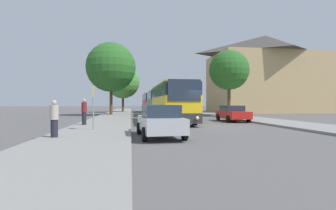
{
  "coord_description": "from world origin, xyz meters",
  "views": [
    {
      "loc": [
        -5.02,
        -17.36,
        1.62
      ],
      "look_at": [
        -0.72,
        12.86,
        1.45
      ],
      "focal_mm": 28.0,
      "sensor_mm": 36.0,
      "label": 1
    }
  ],
  "objects_px": {
    "parked_car_right_near": "(232,113)",
    "bus_stop_sign": "(93,102)",
    "bus_rear": "(150,102)",
    "parked_car_left_curb": "(160,121)",
    "bus_middle": "(158,103)",
    "pedestrian_waiting_near": "(84,112)",
    "pedestrian_waiting_far": "(54,119)",
    "tree_right_near": "(229,70)",
    "tree_left_near": "(123,82)",
    "bus_front": "(172,102)",
    "tree_left_far": "(111,67)"
  },
  "relations": [
    {
      "from": "parked_car_left_curb",
      "to": "bus_stop_sign",
      "type": "xyz_separation_m",
      "value": [
        -3.46,
        2.54,
        0.89
      ]
    },
    {
      "from": "pedestrian_waiting_far",
      "to": "tree_right_near",
      "type": "height_order",
      "value": "tree_right_near"
    },
    {
      "from": "parked_car_left_curb",
      "to": "bus_front",
      "type": "bearing_deg",
      "value": 74.67
    },
    {
      "from": "pedestrian_waiting_far",
      "to": "tree_right_near",
      "type": "bearing_deg",
      "value": -0.66
    },
    {
      "from": "parked_car_left_curb",
      "to": "tree_right_near",
      "type": "relative_size",
      "value": 0.55
    },
    {
      "from": "bus_middle",
      "to": "parked_car_left_curb",
      "type": "relative_size",
      "value": 2.51
    },
    {
      "from": "parked_car_right_near",
      "to": "bus_rear",
      "type": "bearing_deg",
      "value": -77.78
    },
    {
      "from": "bus_rear",
      "to": "parked_car_right_near",
      "type": "xyz_separation_m",
      "value": [
        5.4,
        -27.09,
        -1.09
      ]
    },
    {
      "from": "bus_middle",
      "to": "bus_stop_sign",
      "type": "relative_size",
      "value": 4.58
    },
    {
      "from": "bus_rear",
      "to": "tree_right_near",
      "type": "xyz_separation_m",
      "value": [
        8.51,
        -18.28,
        3.97
      ]
    },
    {
      "from": "bus_rear",
      "to": "parked_car_left_curb",
      "type": "relative_size",
      "value": 2.58
    },
    {
      "from": "bus_front",
      "to": "tree_left_far",
      "type": "relative_size",
      "value": 1.11
    },
    {
      "from": "bus_middle",
      "to": "parked_car_left_curb",
      "type": "bearing_deg",
      "value": -94.75
    },
    {
      "from": "bus_middle",
      "to": "pedestrian_waiting_near",
      "type": "relative_size",
      "value": 6.33
    },
    {
      "from": "bus_rear",
      "to": "pedestrian_waiting_far",
      "type": "xyz_separation_m",
      "value": [
        -7.01,
        -37.7,
        -0.88
      ]
    },
    {
      "from": "bus_front",
      "to": "bus_rear",
      "type": "height_order",
      "value": "bus_rear"
    },
    {
      "from": "parked_car_right_near",
      "to": "tree_right_near",
      "type": "bearing_deg",
      "value": -108.51
    },
    {
      "from": "bus_stop_sign",
      "to": "tree_left_near",
      "type": "xyz_separation_m",
      "value": [
        0.66,
        33.01,
        3.86
      ]
    },
    {
      "from": "parked_car_right_near",
      "to": "bus_middle",
      "type": "bearing_deg",
      "value": -66.46
    },
    {
      "from": "parked_car_left_curb",
      "to": "tree_left_near",
      "type": "relative_size",
      "value": 0.54
    },
    {
      "from": "bus_middle",
      "to": "bus_rear",
      "type": "height_order",
      "value": "bus_rear"
    },
    {
      "from": "parked_car_right_near",
      "to": "tree_right_near",
      "type": "relative_size",
      "value": 0.54
    },
    {
      "from": "bus_middle",
      "to": "tree_left_near",
      "type": "bearing_deg",
      "value": 113.14
    },
    {
      "from": "bus_middle",
      "to": "pedestrian_waiting_near",
      "type": "height_order",
      "value": "bus_middle"
    },
    {
      "from": "parked_car_left_curb",
      "to": "tree_left_far",
      "type": "xyz_separation_m",
      "value": [
        -4.0,
        23.22,
        5.67
      ]
    },
    {
      "from": "bus_middle",
      "to": "parked_car_right_near",
      "type": "height_order",
      "value": "bus_middle"
    },
    {
      "from": "bus_middle",
      "to": "parked_car_left_curb",
      "type": "height_order",
      "value": "bus_middle"
    },
    {
      "from": "tree_left_near",
      "to": "parked_car_right_near",
      "type": "bearing_deg",
      "value": -67.57
    },
    {
      "from": "pedestrian_waiting_far",
      "to": "tree_right_near",
      "type": "relative_size",
      "value": 0.2
    },
    {
      "from": "bus_stop_sign",
      "to": "pedestrian_waiting_far",
      "type": "bearing_deg",
      "value": -111.94
    },
    {
      "from": "bus_front",
      "to": "bus_rear",
      "type": "xyz_separation_m",
      "value": [
        0.23,
        27.51,
        0.11
      ]
    },
    {
      "from": "pedestrian_waiting_near",
      "to": "tree_right_near",
      "type": "xyz_separation_m",
      "value": [
        15.42,
        12.62,
        4.75
      ]
    },
    {
      "from": "pedestrian_waiting_near",
      "to": "pedestrian_waiting_far",
      "type": "relative_size",
      "value": 1.11
    },
    {
      "from": "bus_stop_sign",
      "to": "tree_left_far",
      "type": "xyz_separation_m",
      "value": [
        -0.54,
        20.68,
        4.78
      ]
    },
    {
      "from": "bus_stop_sign",
      "to": "tree_left_near",
      "type": "relative_size",
      "value": 0.29
    },
    {
      "from": "parked_car_left_curb",
      "to": "bus_middle",
      "type": "bearing_deg",
      "value": 81.22
    },
    {
      "from": "bus_front",
      "to": "tree_right_near",
      "type": "distance_m",
      "value": 13.35
    },
    {
      "from": "tree_left_far",
      "to": "tree_right_near",
      "type": "bearing_deg",
      "value": -16.3
    },
    {
      "from": "parked_car_left_curb",
      "to": "pedestrian_waiting_far",
      "type": "xyz_separation_m",
      "value": [
        -4.69,
        -0.53,
        0.16
      ]
    },
    {
      "from": "bus_front",
      "to": "tree_right_near",
      "type": "xyz_separation_m",
      "value": [
        8.74,
        9.23,
        4.07
      ]
    },
    {
      "from": "tree_left_near",
      "to": "tree_left_far",
      "type": "xyz_separation_m",
      "value": [
        -1.2,
        -12.33,
        0.92
      ]
    },
    {
      "from": "parked_car_right_near",
      "to": "bus_stop_sign",
      "type": "distance_m",
      "value": 13.51
    },
    {
      "from": "bus_rear",
      "to": "pedestrian_waiting_far",
      "type": "relative_size",
      "value": 7.21
    },
    {
      "from": "bus_front",
      "to": "bus_stop_sign",
      "type": "relative_size",
      "value": 4.32
    },
    {
      "from": "bus_rear",
      "to": "tree_right_near",
      "type": "distance_m",
      "value": 20.56
    },
    {
      "from": "tree_left_far",
      "to": "tree_right_near",
      "type": "distance_m",
      "value": 15.46
    },
    {
      "from": "parked_car_left_curb",
      "to": "pedestrian_waiting_near",
      "type": "bearing_deg",
      "value": 123.14
    },
    {
      "from": "bus_rear",
      "to": "tree_left_far",
      "type": "relative_size",
      "value": 1.21
    },
    {
      "from": "parked_car_left_curb",
      "to": "parked_car_right_near",
      "type": "bearing_deg",
      "value": 49.41
    },
    {
      "from": "tree_left_far",
      "to": "bus_middle",
      "type": "bearing_deg",
      "value": -0.97
    }
  ]
}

